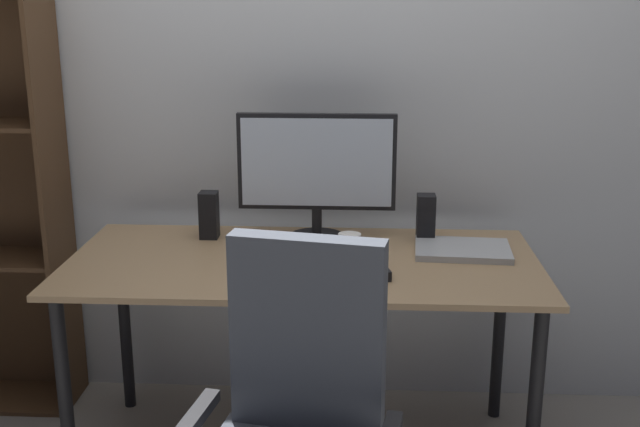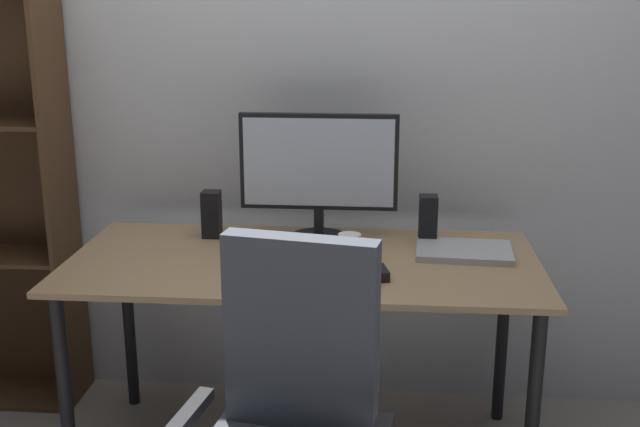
# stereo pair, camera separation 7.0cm
# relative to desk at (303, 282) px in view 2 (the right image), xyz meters

# --- Properties ---
(back_wall) EXTENTS (6.40, 0.10, 2.60)m
(back_wall) POSITION_rel_desk_xyz_m (0.00, 0.54, 0.64)
(back_wall) COLOR silver
(back_wall) RESTS_ON ground
(desk) EXTENTS (1.57, 0.75, 0.74)m
(desk) POSITION_rel_desk_xyz_m (0.00, 0.00, 0.00)
(desk) COLOR tan
(desk) RESTS_ON ground
(monitor) EXTENTS (0.56, 0.20, 0.45)m
(monitor) POSITION_rel_desk_xyz_m (0.03, 0.23, 0.34)
(monitor) COLOR black
(monitor) RESTS_ON desk
(keyboard) EXTENTS (0.29, 0.12, 0.02)m
(keyboard) POSITION_rel_desk_xyz_m (0.01, -0.18, 0.09)
(keyboard) COLOR #B7BABC
(keyboard) RESTS_ON desk
(mouse) EXTENTS (0.08, 0.11, 0.03)m
(mouse) POSITION_rel_desk_xyz_m (0.25, -0.16, 0.10)
(mouse) COLOR black
(mouse) RESTS_ON desk
(coffee_mug) EXTENTS (0.09, 0.08, 0.10)m
(coffee_mug) POSITION_rel_desk_xyz_m (0.16, -0.03, 0.13)
(coffee_mug) COLOR white
(coffee_mug) RESTS_ON desk
(laptop) EXTENTS (0.33, 0.25, 0.02)m
(laptop) POSITION_rel_desk_xyz_m (0.54, 0.10, 0.09)
(laptop) COLOR #B7BABC
(laptop) RESTS_ON desk
(speaker_left) EXTENTS (0.06, 0.07, 0.17)m
(speaker_left) POSITION_rel_desk_xyz_m (-0.36, 0.22, 0.17)
(speaker_left) COLOR black
(speaker_left) RESTS_ON desk
(speaker_right) EXTENTS (0.06, 0.07, 0.17)m
(speaker_right) POSITION_rel_desk_xyz_m (0.42, 0.22, 0.17)
(speaker_right) COLOR black
(speaker_right) RESTS_ON desk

